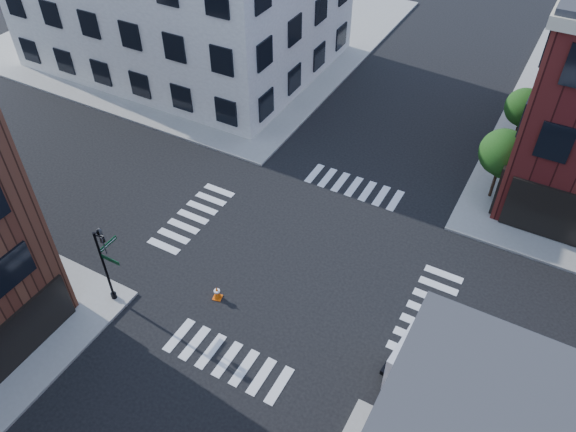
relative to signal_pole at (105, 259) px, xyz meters
The scene contains 7 objects.
ground 9.90m from the signal_pole, 44.81° to the left, with size 120.00×120.00×0.00m, color black.
sidewalk_nw 31.27m from the signal_pole, 117.29° to the left, with size 30.00×30.00×0.15m, color gray.
tree_near 21.94m from the signal_pole, 49.38° to the left, with size 2.69×2.69×4.49m.
tree_far 26.78m from the signal_pole, 57.77° to the left, with size 2.43×2.43×4.07m.
signal_pole is the anchor object (origin of this frame).
box_truck 17.95m from the signal_pole, ahead, with size 8.61×3.33×3.82m.
traffic_cone 5.55m from the signal_pole, 29.21° to the left, with size 0.52×0.52×0.79m.
Camera 1 is at (9.31, -18.17, 21.86)m, focal length 35.00 mm.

